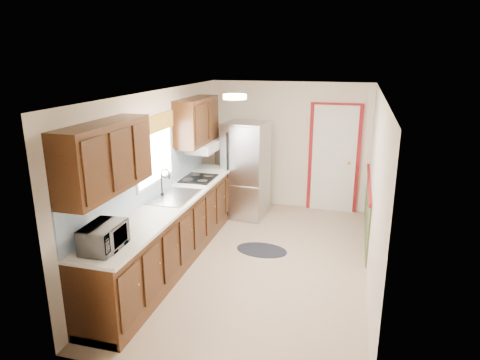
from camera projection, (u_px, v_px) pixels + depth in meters
The scene contains 8 objects.
room_shell at pixel (260, 182), 5.84m from camera, with size 3.20×5.20×2.52m.
kitchen_run at pixel (169, 208), 5.99m from camera, with size 0.63×4.00×2.20m.
back_wall_trim at pixel (341, 169), 7.72m from camera, with size 1.12×2.30×2.08m.
ceiling_fixture at pixel (235, 97), 5.40m from camera, with size 0.30×0.30×0.06m, color #FFD88C.
microwave at pixel (103, 234), 4.37m from camera, with size 0.49×0.27×0.33m, color white.
refrigerator at pixel (246, 170), 7.72m from camera, with size 0.79×0.76×1.74m.
rug at pixel (262, 250), 6.52m from camera, with size 0.78×0.51×0.01m, color black.
cooktop at pixel (198, 178), 6.91m from camera, with size 0.50×0.60×0.02m, color black.
Camera 1 is at (1.22, -5.47, 2.87)m, focal length 32.00 mm.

